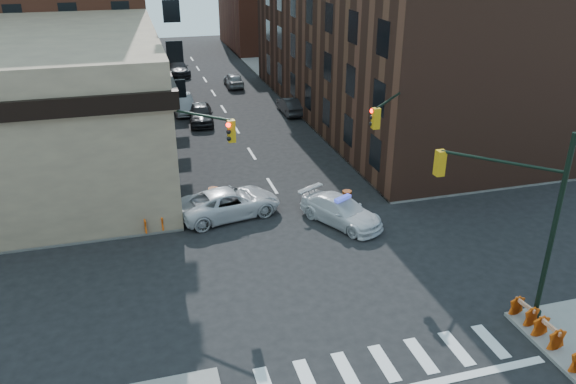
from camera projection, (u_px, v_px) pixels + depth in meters
ground at (324, 268)px, 26.63m from camera, size 140.00×140.00×0.00m
sidewalk_ne at (425, 81)px, 60.96m from camera, size 34.00×54.50×0.15m
commercial_row_ne at (385, 33)px, 46.64m from camera, size 14.00×34.00×14.00m
filler_ne at (284, 2)px, 78.39m from camera, size 16.00×16.00×12.00m
signal_pole_se at (524, 216)px, 21.37m from camera, size 5.40×5.27×8.00m
signal_pole_nw at (181, 156)px, 28.06m from camera, size 3.58×3.67×8.00m
signal_pole_ne at (394, 135)px, 30.96m from camera, size 3.67×3.58×8.00m
tree_ne_near at (309, 71)px, 49.81m from camera, size 3.00×3.00×4.85m
tree_ne_far at (285, 54)px, 56.81m from camera, size 3.00×3.00×4.85m
police_car at (341, 211)px, 30.53m from camera, size 4.18×5.37×1.45m
pickup at (229, 203)px, 31.31m from camera, size 6.15×3.71×1.60m
parked_car_wnear at (201, 114)px, 46.99m from camera, size 2.39×4.98×1.64m
parked_car_wfar at (182, 104)px, 49.82m from camera, size 2.10×5.02×1.61m
parked_car_wdeep at (177, 68)px, 63.40m from camera, size 2.62×5.76×1.63m
parked_car_enear at (290, 105)px, 49.60m from camera, size 1.58×4.45×1.46m
parked_car_efar at (234, 80)px, 58.57m from camera, size 1.80×4.29×1.45m
pedestrian_a at (143, 208)px, 29.91m from camera, size 0.73×0.48×1.98m
pedestrian_b at (72, 220)px, 28.77m from camera, size 1.15×1.05×1.90m
pedestrian_c at (45, 210)px, 29.83m from camera, size 1.12×1.04×1.84m
barrel_road at (347, 199)px, 32.54m from camera, size 0.62×0.62×0.97m
barrel_bank at (214, 197)px, 32.53m from camera, size 0.72×0.72×1.12m
barricade_se_a at (524, 312)px, 22.62m from camera, size 0.66×1.13×0.81m
barricade_se_b at (548, 333)px, 21.34m from camera, size 0.62×1.16×0.85m
barricade_nw_a at (153, 223)px, 29.51m from camera, size 1.22×0.72×0.87m
barricade_nw_b at (131, 215)px, 30.30m from camera, size 1.43×0.88×1.01m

